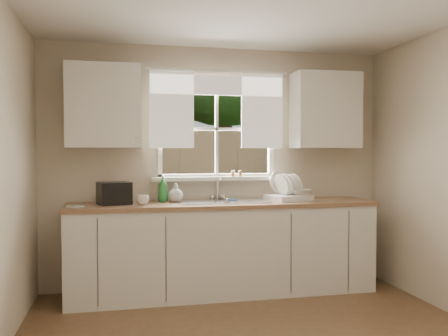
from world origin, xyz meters
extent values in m
cube|color=beige|center=(0.00, 2.00, 0.57)|extent=(3.60, 0.02, 1.15)
cube|color=beige|center=(0.00, 2.00, 2.33)|extent=(3.60, 0.02, 0.35)
cube|color=beige|center=(-1.20, 2.00, 1.65)|extent=(1.20, 0.02, 1.00)
cube|color=beige|center=(1.20, 2.00, 1.65)|extent=(1.20, 0.02, 1.00)
cube|color=white|center=(0.00, 2.02, 1.15)|extent=(1.30, 0.06, 0.05)
cube|color=white|center=(0.00, 2.02, 2.15)|extent=(1.30, 0.06, 0.05)
cube|color=white|center=(-0.60, 2.02, 1.65)|extent=(0.05, 0.06, 1.05)
cube|color=white|center=(0.60, 2.02, 1.65)|extent=(0.05, 0.06, 1.05)
cube|color=white|center=(0.00, 2.02, 1.65)|extent=(0.03, 0.04, 1.00)
cube|color=white|center=(0.00, 2.02, 1.65)|extent=(1.20, 0.04, 0.03)
cube|color=white|center=(0.00, 1.96, 1.13)|extent=(1.38, 0.14, 0.04)
cylinder|color=white|center=(0.00, 1.94, 2.25)|extent=(1.50, 0.02, 0.02)
cube|color=white|center=(-0.48, 1.95, 1.85)|extent=(0.45, 0.02, 0.80)
cube|color=white|center=(0.48, 1.95, 1.85)|extent=(0.45, 0.02, 0.80)
cube|color=white|center=(0.00, 1.95, 2.10)|extent=(1.40, 0.02, 0.20)
cube|color=silver|center=(0.00, 1.68, 0.43)|extent=(3.00, 0.62, 0.87)
cube|color=#8A6445|center=(0.00, 1.68, 0.89)|extent=(3.04, 0.65, 0.04)
cube|color=silver|center=(-1.15, 1.82, 1.85)|extent=(0.70, 0.33, 0.80)
cube|color=silver|center=(1.15, 1.82, 1.85)|extent=(0.70, 0.33, 0.80)
cube|color=beige|center=(0.88, 1.99, 1.08)|extent=(0.08, 0.01, 0.12)
cylinder|color=brown|center=(0.16, 1.94, 1.18)|extent=(0.04, 0.04, 0.06)
cylinder|color=brown|center=(0.24, 1.94, 1.18)|extent=(0.04, 0.04, 0.06)
cube|color=#335421|center=(0.00, 7.00, -0.02)|extent=(20.00, 10.00, 0.02)
cube|color=#88694B|center=(0.00, 5.00, 0.90)|extent=(8.00, 0.10, 1.80)
cube|color=maroon|center=(-1.20, 8.50, 1.10)|extent=(3.00, 3.00, 2.20)
cube|color=black|center=(-1.20, 8.50, 2.35)|extent=(3.20, 3.20, 0.30)
cylinder|color=#423021|center=(1.40, 8.00, 1.60)|extent=(0.36, 0.36, 3.20)
sphere|color=#214716|center=(1.40, 8.00, 4.00)|extent=(4.00, 4.00, 4.00)
sphere|color=#214716|center=(0.30, 9.50, 4.50)|extent=(3.20, 3.20, 3.20)
cube|color=#B7B7BC|center=(0.00, 1.71, 0.83)|extent=(0.84, 0.46, 0.18)
cube|color=#B7B7BC|center=(0.00, 1.71, 0.92)|extent=(0.88, 0.50, 0.01)
cube|color=#B7B7BC|center=(0.00, 1.71, 0.89)|extent=(0.02, 0.41, 0.14)
cylinder|color=silver|center=(0.00, 1.96, 1.02)|extent=(0.03, 0.03, 0.22)
cylinder|color=silver|center=(0.00, 1.88, 1.13)|extent=(0.02, 0.18, 0.02)
sphere|color=silver|center=(-0.06, 1.96, 0.94)|extent=(0.05, 0.05, 0.05)
sphere|color=silver|center=(0.06, 1.96, 0.94)|extent=(0.05, 0.05, 0.05)
cube|color=white|center=(0.70, 1.72, 0.94)|extent=(0.50, 0.44, 0.06)
cylinder|color=white|center=(0.65, 1.84, 1.09)|extent=(0.27, 0.16, 0.25)
cylinder|color=white|center=(0.61, 1.69, 1.08)|extent=(0.14, 0.23, 0.22)
cylinder|color=white|center=(0.67, 1.71, 1.08)|extent=(0.14, 0.23, 0.22)
cylinder|color=white|center=(0.73, 1.73, 1.08)|extent=(0.14, 0.23, 0.22)
cylinder|color=white|center=(0.78, 1.75, 1.08)|extent=(0.14, 0.23, 0.22)
imported|color=silver|center=(0.81, 1.68, 0.99)|extent=(0.25, 0.25, 0.06)
imported|color=#2C8939|center=(-0.58, 1.83, 1.04)|extent=(0.10, 0.10, 0.26)
imported|color=#2E66AC|center=(-0.98, 1.78, 1.01)|extent=(0.10, 0.10, 0.20)
imported|color=beige|center=(-0.46, 1.79, 1.00)|extent=(0.17, 0.17, 0.18)
cylinder|color=beige|center=(-1.40, 1.58, 0.92)|extent=(0.17, 0.17, 0.01)
imported|color=silver|center=(-0.80, 1.59, 0.96)|extent=(0.12, 0.12, 0.10)
cube|color=black|center=(-1.06, 1.70, 1.02)|extent=(0.35, 0.32, 0.21)
camera|label=1|loc=(-0.99, -2.90, 1.41)|focal=38.00mm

